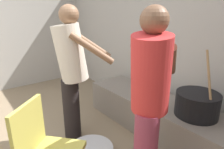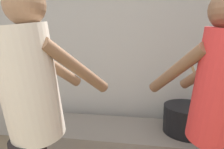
% 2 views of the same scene
% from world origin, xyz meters
% --- Properties ---
extents(block_enclosure_rear, '(5.31, 0.20, 2.20)m').
position_xyz_m(block_enclosure_rear, '(0.00, 2.59, 1.10)').
color(block_enclosure_rear, '#ADA8A0').
rests_on(block_enclosure_rear, ground_plane).
extents(hearth_ledge, '(2.16, 0.60, 0.44)m').
position_xyz_m(hearth_ledge, '(0.37, 2.07, 0.22)').
color(hearth_ledge, slate).
rests_on(hearth_ledge, ground_plane).
extents(cooking_pot_main, '(0.45, 0.45, 0.71)m').
position_xyz_m(cooking_pot_main, '(0.86, 2.09, 0.57)').
color(cooking_pot_main, black).
rests_on(cooking_pot_main, hearth_ledge).
extents(cook_in_cream_shirt, '(0.61, 0.73, 1.59)m').
position_xyz_m(cook_in_cream_shirt, '(-0.16, 1.15, 0.91)').
color(cook_in_cream_shirt, black).
rests_on(cook_in_cream_shirt, ground_plane).
extents(cook_in_red_shirt, '(0.62, 0.72, 1.56)m').
position_xyz_m(cook_in_red_shirt, '(0.86, 1.30, 0.89)').
color(cook_in_red_shirt, '#8C3347').
rests_on(cook_in_red_shirt, ground_plane).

